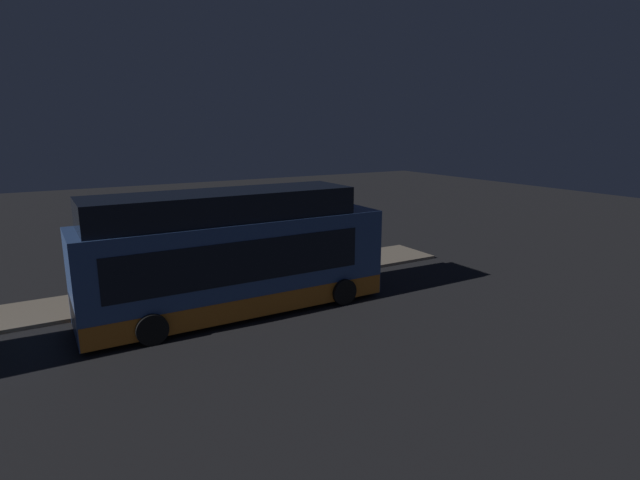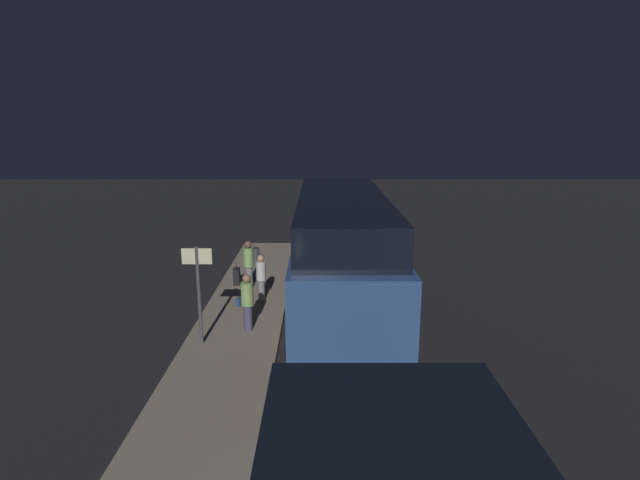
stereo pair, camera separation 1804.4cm
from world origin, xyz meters
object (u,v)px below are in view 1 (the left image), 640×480
object	(u,v)px
bus_lead	(234,259)
sign_post	(174,239)
passenger_waiting	(268,257)
passenger_with_bags	(292,248)
suitcase	(293,258)
passenger_boarding	(207,263)
trash_bin	(353,251)

from	to	relation	value
bus_lead	sign_post	xyz separation A→B (m)	(-1.01, 3.91, 0.02)
passenger_waiting	passenger_with_bags	distance (m)	1.56
bus_lead	suitcase	bearing A→B (deg)	42.18
passenger_boarding	suitcase	xyz separation A→B (m)	(4.23, 1.00, -0.62)
passenger_with_bags	bus_lead	bearing A→B (deg)	-113.83
bus_lead	passenger_with_bags	bearing A→B (deg)	40.18
passenger_waiting	suitcase	xyz separation A→B (m)	(1.73, 1.13, -0.58)
passenger_with_bags	trash_bin	xyz separation A→B (m)	(3.38, 0.22, -0.64)
passenger_waiting	suitcase	bearing A→B (deg)	-36.31
bus_lead	trash_bin	size ratio (longest dim) A/B	15.98
passenger_with_bags	trash_bin	bearing A→B (deg)	29.78
passenger_boarding	trash_bin	bearing A→B (deg)	37.67
passenger_waiting	sign_post	size ratio (longest dim) A/B	0.59
passenger_waiting	passenger_with_bags	world-z (taller)	passenger_with_bags
passenger_waiting	passenger_with_bags	bearing A→B (deg)	-46.01
bus_lead	sign_post	distance (m)	4.04
passenger_boarding	passenger_with_bags	xyz separation A→B (m)	(3.93, 0.49, 0.03)
passenger_waiting	passenger_boarding	bearing A→B (deg)	107.47
bus_lead	suitcase	size ratio (longest dim) A/B	11.80
sign_post	trash_bin	xyz separation A→B (m)	(8.22, -0.45, -1.44)
bus_lead	sign_post	world-z (taller)	bus_lead
passenger_boarding	passenger_waiting	size ratio (longest dim) A/B	1.06
trash_bin	passenger_with_bags	bearing A→B (deg)	-176.21
passenger_with_bags	suitcase	world-z (taller)	passenger_with_bags
passenger_boarding	suitcase	size ratio (longest dim) A/B	1.97
passenger_with_bags	suitcase	bearing A→B (deg)	85.30
sign_post	trash_bin	size ratio (longest dim) A/B	4.28
passenger_with_bags	passenger_boarding	bearing A→B (deg)	-146.90
passenger_boarding	trash_bin	size ratio (longest dim) A/B	2.66
bus_lead	passenger_boarding	distance (m)	2.87
passenger_boarding	suitcase	world-z (taller)	passenger_boarding
passenger_with_bags	sign_post	distance (m)	4.96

